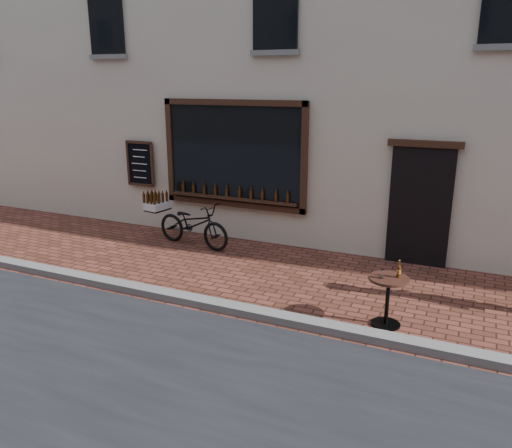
% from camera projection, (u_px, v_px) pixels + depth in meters
% --- Properties ---
extents(ground, '(90.00, 90.00, 0.00)m').
position_uv_depth(ground, '(246.00, 321.00, 7.16)').
color(ground, '#4E2619').
rests_on(ground, ground).
extents(kerb, '(90.00, 0.25, 0.12)m').
position_uv_depth(kerb, '(252.00, 312.00, 7.32)').
color(kerb, slate).
rests_on(kerb, ground).
extents(shop_building, '(28.00, 6.20, 10.00)m').
position_uv_depth(shop_building, '(365.00, 6.00, 11.48)').
color(shop_building, beige).
rests_on(shop_building, ground).
extents(cargo_bicycle, '(2.17, 0.89, 1.00)m').
position_uv_depth(cargo_bicycle, '(192.00, 223.00, 10.36)').
color(cargo_bicycle, black).
rests_on(cargo_bicycle, ground).
extents(bistro_table, '(0.56, 0.56, 0.96)m').
position_uv_depth(bistro_table, '(388.00, 291.00, 6.92)').
color(bistro_table, black).
rests_on(bistro_table, ground).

